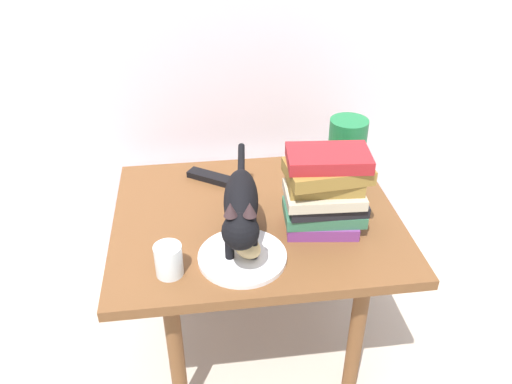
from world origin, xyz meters
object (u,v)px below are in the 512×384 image
(plate, at_px, (242,257))
(green_vase, at_px, (346,154))
(book_stack, at_px, (325,191))
(tv_remote, at_px, (210,177))
(side_table, at_px, (256,232))
(candle_jar, at_px, (169,262))
(bread_roll, at_px, (247,247))
(cat, at_px, (241,207))

(plate, relative_size, green_vase, 1.01)
(book_stack, bearing_deg, tv_remote, 135.36)
(book_stack, bearing_deg, side_table, 155.55)
(plate, relative_size, candle_jar, 2.72)
(bread_roll, bearing_deg, green_vase, 42.83)
(green_vase, distance_m, tv_remote, 0.44)
(side_table, xyz_separation_m, plate, (-0.06, -0.19, 0.07))
(cat, height_order, green_vase, same)
(book_stack, distance_m, tv_remote, 0.44)
(bread_roll, xyz_separation_m, cat, (-0.01, 0.05, 0.09))
(green_vase, bearing_deg, candle_jar, -147.38)
(side_table, distance_m, bread_roll, 0.22)
(cat, bearing_deg, plate, -93.77)
(side_table, bearing_deg, book_stack, -24.45)
(book_stack, bearing_deg, bread_roll, -153.53)
(plate, xyz_separation_m, tv_remote, (-0.06, 0.41, 0.00))
(plate, bearing_deg, cat, 86.23)
(bread_roll, relative_size, tv_remote, 0.53)
(plate, bearing_deg, green_vase, 41.58)
(tv_remote, bearing_deg, side_table, -26.09)
(green_vase, bearing_deg, cat, -142.61)
(plate, distance_m, tv_remote, 0.41)
(cat, xyz_separation_m, green_vase, (0.35, 0.27, -0.02))
(bread_roll, height_order, book_stack, book_stack)
(plate, bearing_deg, tv_remote, 98.65)
(plate, bearing_deg, candle_jar, -170.58)
(side_table, relative_size, green_vase, 3.62)
(side_table, distance_m, book_stack, 0.27)
(candle_jar, bearing_deg, side_table, 42.00)
(side_table, bearing_deg, bread_roll, -103.84)
(bread_roll, height_order, tv_remote, bread_roll)
(plate, height_order, tv_remote, tv_remote)
(side_table, relative_size, candle_jar, 9.72)
(side_table, height_order, tv_remote, tv_remote)
(plate, xyz_separation_m, bread_roll, (0.01, -0.00, 0.03))
(candle_jar, bearing_deg, plate, 9.42)
(cat, bearing_deg, candle_jar, -157.83)
(side_table, relative_size, plate, 3.57)
(side_table, xyz_separation_m, book_stack, (0.18, -0.08, 0.18))
(plate, relative_size, book_stack, 0.97)
(green_vase, bearing_deg, tv_remote, 167.67)
(plate, height_order, bread_roll, bread_roll)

